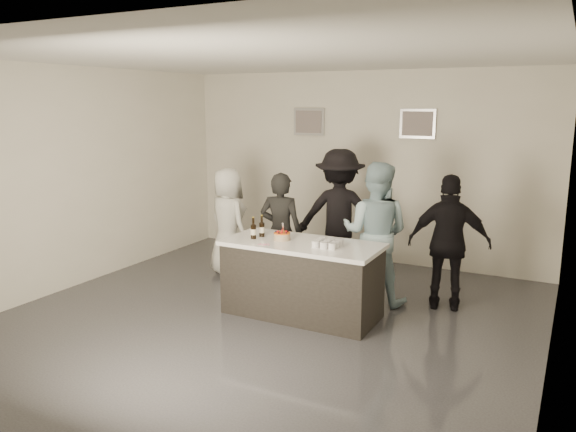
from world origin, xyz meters
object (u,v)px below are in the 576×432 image
at_px(beer_bottle_b, 253,228).
at_px(cake, 282,237).
at_px(beer_bottle_a, 262,226).
at_px(person_main_black, 281,232).
at_px(person_main_blue, 375,233).
at_px(person_guest_back, 339,215).
at_px(person_guest_left, 228,222).
at_px(bar_counter, 302,279).
at_px(person_guest_right, 449,243).

bearing_deg(beer_bottle_b, cake, 17.72).
bearing_deg(beer_bottle_a, person_main_black, 98.77).
distance_m(person_main_blue, person_guest_back, 1.06).
bearing_deg(person_guest_left, person_main_black, -170.79).
bearing_deg(person_guest_back, person_guest_left, 1.73).
relative_size(bar_counter, cake, 9.39).
xyz_separation_m(person_main_black, person_main_blue, (1.28, 0.14, 0.09)).
bearing_deg(person_guest_left, bar_counter, 173.67).
bearing_deg(bar_counter, person_main_blue, 54.46).
distance_m(cake, person_guest_left, 1.74).
bearing_deg(person_guest_left, beer_bottle_a, 163.66).
xyz_separation_m(person_guest_left, person_guest_back, (1.52, 0.58, 0.14)).
bearing_deg(beer_bottle_a, person_guest_back, 75.79).
distance_m(beer_bottle_b, person_guest_left, 1.57).
relative_size(person_main_black, person_main_blue, 0.89).
relative_size(cake, person_main_blue, 0.11).
relative_size(cake, person_main_black, 0.12).
height_order(person_main_blue, person_guest_back, person_guest_back).
bearing_deg(bar_counter, person_guest_back, 96.38).
height_order(bar_counter, cake, cake).
xyz_separation_m(bar_counter, person_main_blue, (0.61, 0.85, 0.45)).
bearing_deg(bar_counter, cake, -178.17).
bearing_deg(person_main_black, beer_bottle_a, 89.65).
bearing_deg(person_guest_right, beer_bottle_a, 14.21).
distance_m(cake, person_guest_right, 2.04).
distance_m(bar_counter, person_guest_left, 1.99).
height_order(bar_counter, person_guest_left, person_guest_left).
distance_m(cake, beer_bottle_b, 0.36).
xyz_separation_m(cake, beer_bottle_a, (-0.30, 0.04, 0.09)).
distance_m(person_guest_left, person_guest_back, 1.63).
relative_size(person_guest_left, person_guest_back, 0.85).
bearing_deg(person_guest_right, person_guest_back, -29.59).
distance_m(person_main_black, person_guest_right, 2.18).
xyz_separation_m(beer_bottle_b, person_guest_back, (0.42, 1.68, -0.09)).
xyz_separation_m(beer_bottle_b, person_main_black, (-0.07, 0.83, -0.23)).
relative_size(cake, person_guest_right, 0.12).
height_order(bar_counter, person_main_black, person_main_black).
bearing_deg(person_guest_right, person_guest_left, -10.81).
bearing_deg(person_guest_right, person_main_black, -3.47).
relative_size(person_main_black, person_guest_right, 0.96).
relative_size(beer_bottle_a, person_guest_right, 0.16).
bearing_deg(beer_bottle_b, person_main_black, 95.01).
height_order(bar_counter, beer_bottle_b, beer_bottle_b).
bearing_deg(cake, beer_bottle_a, 172.72).
xyz_separation_m(cake, beer_bottle_b, (-0.33, -0.11, 0.09)).
relative_size(beer_bottle_a, person_main_black, 0.16).
bearing_deg(person_main_black, beer_bottle_b, 85.89).
height_order(cake, beer_bottle_a, beer_bottle_a).
xyz_separation_m(bar_counter, person_guest_right, (1.49, 1.02, 0.39)).
height_order(beer_bottle_b, person_main_black, person_main_black).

